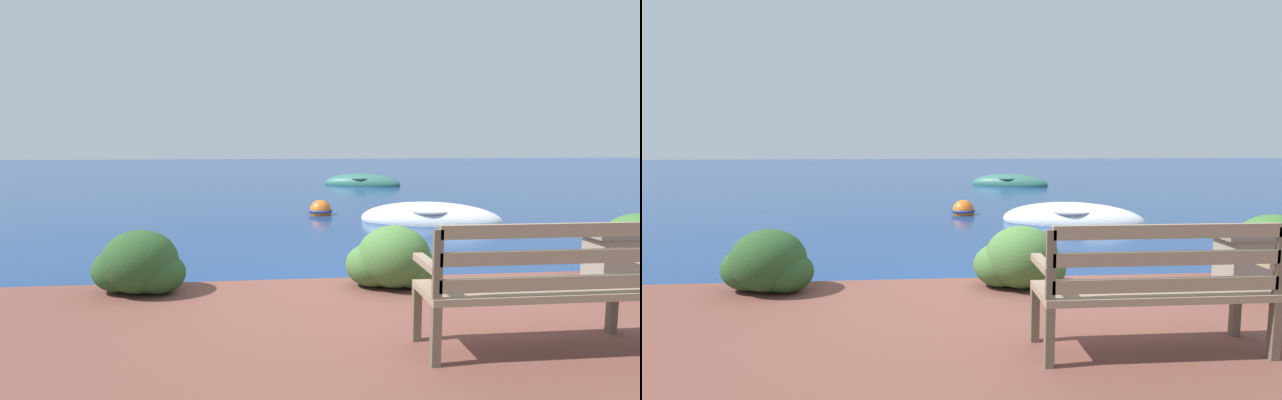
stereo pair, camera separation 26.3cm
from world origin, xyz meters
TOP-DOWN VIEW (x-y plane):
  - ground_plane at (0.00, 0.00)m, footprint 80.00×80.00m
  - park_bench at (0.63, -1.97)m, footprint 1.60×0.48m
  - hedge_clump_far_left at (-2.44, -0.32)m, footprint 0.90×0.65m
  - hedge_clump_left at (0.01, -0.37)m, footprint 0.91×0.66m
  - hedge_clump_centre at (2.59, -0.45)m, footprint 1.05×0.76m
  - rowboat_nearest at (2.06, 4.62)m, footprint 3.02×1.97m
  - rowboat_mid at (2.23, 13.05)m, footprint 2.99×2.05m
  - mooring_buoy at (-0.05, 5.99)m, footprint 0.55×0.55m

SIDE VIEW (x-z plane):
  - ground_plane at x=0.00m, z-range 0.00..0.00m
  - rowboat_nearest at x=2.06m, z-range -0.31..0.44m
  - rowboat_mid at x=2.23m, z-range -0.32..0.45m
  - mooring_buoy at x=-0.05m, z-range -0.16..0.34m
  - hedge_clump_far_left at x=-2.44m, z-range 0.18..0.79m
  - hedge_clump_left at x=0.01m, z-range 0.18..0.80m
  - hedge_clump_centre at x=2.59m, z-range 0.17..0.89m
  - park_bench at x=0.63m, z-range 0.24..1.17m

